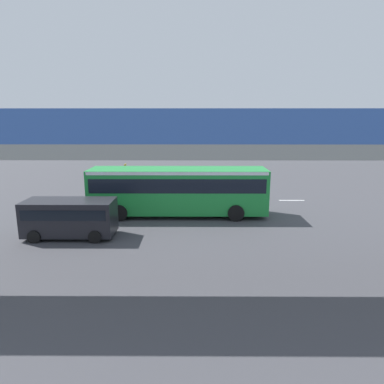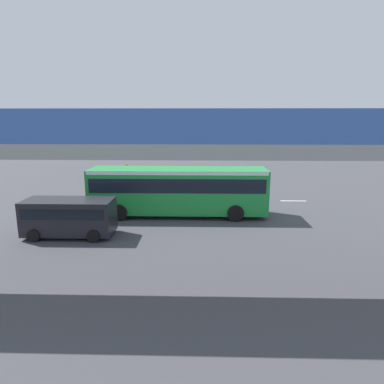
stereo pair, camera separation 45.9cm
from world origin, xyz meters
name	(u,v)px [view 2 (the right image)]	position (x,y,z in m)	size (l,w,h in m)	color
ground	(190,210)	(0.00, 0.00, 0.00)	(80.00, 80.00, 0.00)	#424247
city_bus	(178,188)	(0.76, 1.21, 1.88)	(11.54, 2.85, 3.15)	#1E8C38
parked_van	(69,215)	(6.45, 5.39, 1.18)	(4.80, 2.17, 2.05)	black
bicycle_red	(51,215)	(8.70, 2.70, 0.37)	(1.77, 0.44, 0.96)	black
pedestrian	(211,193)	(-1.49, -1.67, 0.89)	(0.38, 0.38, 1.79)	#2D2D38
traffic_sign	(127,175)	(5.16, -3.62, 1.89)	(0.08, 0.60, 2.80)	slate
lane_dash_leftmost	(293,201)	(-8.00, -3.02, 0.00)	(2.00, 0.20, 0.01)	silver
lane_dash_left	(242,201)	(-4.00, -3.02, 0.00)	(2.00, 0.20, 0.01)	silver
lane_dash_centre	(191,200)	(0.00, -3.02, 0.00)	(2.00, 0.20, 0.01)	silver
lane_dash_right	(141,200)	(4.00, -3.02, 0.00)	(2.00, 0.20, 0.01)	silver
lane_dash_rightmost	(91,200)	(8.00, -3.02, 0.00)	(2.00, 0.20, 0.01)	silver
pedestrian_overpass	(180,159)	(0.00, 11.10, 4.99)	(30.83, 2.60, 6.68)	gray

